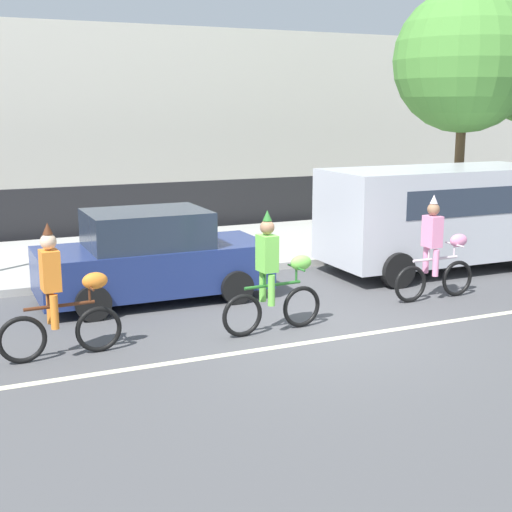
% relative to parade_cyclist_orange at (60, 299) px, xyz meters
% --- Properties ---
extents(ground_plane, '(80.00, 80.00, 0.00)m').
position_rel_parade_cyclist_orange_xyz_m(ground_plane, '(3.81, -0.34, -0.84)').
color(ground_plane, '#4C4C4F').
extents(road_centre_line, '(36.00, 0.14, 0.01)m').
position_rel_parade_cyclist_orange_xyz_m(road_centre_line, '(3.81, -0.84, -0.84)').
color(road_centre_line, beige).
rests_on(road_centre_line, ground).
extents(sidewalk_curb, '(60.00, 5.00, 0.15)m').
position_rel_parade_cyclist_orange_xyz_m(sidewalk_curb, '(3.81, 6.16, -0.77)').
color(sidewalk_curb, '#ADAAA3').
rests_on(sidewalk_curb, ground).
extents(fence_line, '(40.00, 0.08, 1.40)m').
position_rel_parade_cyclist_orange_xyz_m(fence_line, '(3.81, 9.06, -0.14)').
color(fence_line, black).
rests_on(fence_line, ground).
extents(building_backdrop, '(28.00, 8.00, 6.06)m').
position_rel_parade_cyclist_orange_xyz_m(building_backdrop, '(7.37, 17.66, 2.19)').
color(building_backdrop, beige).
rests_on(building_backdrop, ground).
extents(parade_cyclist_orange, '(1.72, 0.50, 1.92)m').
position_rel_parade_cyclist_orange_xyz_m(parade_cyclist_orange, '(0.00, 0.00, 0.00)').
color(parade_cyclist_orange, black).
rests_on(parade_cyclist_orange, ground).
extents(parade_cyclist_lime, '(1.72, 0.50, 1.92)m').
position_rel_parade_cyclist_orange_xyz_m(parade_cyclist_lime, '(3.19, -0.15, 0.00)').
color(parade_cyclist_lime, black).
rests_on(parade_cyclist_lime, ground).
extents(parade_cyclist_pink, '(1.72, 0.50, 1.92)m').
position_rel_parade_cyclist_orange_xyz_m(parade_cyclist_pink, '(6.69, 0.40, 0.00)').
color(parade_cyclist_pink, black).
rests_on(parade_cyclist_pink, ground).
extents(parked_van_silver, '(5.00, 2.22, 2.18)m').
position_rel_parade_cyclist_orange_xyz_m(parked_van_silver, '(8.32, 2.36, 0.44)').
color(parked_van_silver, silver).
rests_on(parked_van_silver, ground).
extents(parked_car_navy, '(4.10, 1.92, 1.64)m').
position_rel_parade_cyclist_orange_xyz_m(parked_car_navy, '(1.98, 2.44, -0.06)').
color(parked_car_navy, navy).
rests_on(parked_car_navy, ground).
extents(street_tree_far_corner, '(3.48, 3.48, 6.12)m').
position_rel_parade_cyclist_orange_xyz_m(street_tree_far_corner, '(10.52, 4.52, 3.68)').
color(street_tree_far_corner, brown).
rests_on(street_tree_far_corner, sidewalk_curb).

